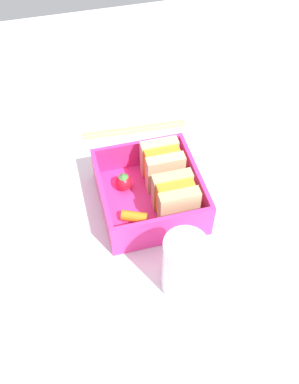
{
  "coord_description": "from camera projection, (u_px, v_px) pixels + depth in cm",
  "views": [
    {
      "loc": [
        38.35,
        -10.04,
        50.72
      ],
      "look_at": [
        0.0,
        0.0,
        2.7
      ],
      "focal_mm": 40.0,
      "sensor_mm": 36.0,
      "label": 1
    }
  ],
  "objects": [
    {
      "name": "ground_plane",
      "position": [
        150.0,
        207.0,
        0.65
      ],
      "size": [
        120.0,
        120.0,
        2.0
      ],
      "primitive_type": "cube",
      "color": "silver"
    },
    {
      "name": "bento_tray",
      "position": [
        150.0,
        201.0,
        0.64
      ],
      "size": [
        15.22,
        14.31,
        1.2
      ],
      "primitive_type": "cube",
      "color": "#EF3189",
      "rests_on": "ground_plane"
    },
    {
      "name": "bento_rim",
      "position": [
        150.0,
        188.0,
        0.62
      ],
      "size": [
        15.22,
        14.31,
        4.72
      ],
      "color": "#EF3189",
      "rests_on": "bento_tray"
    },
    {
      "name": "sandwich_left",
      "position": [
        162.0,
        165.0,
        0.64
      ],
      "size": [
        5.03,
        5.63,
        6.18
      ],
      "color": "#D7B387",
      "rests_on": "bento_tray"
    },
    {
      "name": "sandwich_center_left",
      "position": [
        175.0,
        199.0,
        0.59
      ],
      "size": [
        5.03,
        5.63,
        6.18
      ],
      "color": "tan",
      "rests_on": "bento_tray"
    },
    {
      "name": "strawberry_far_left",
      "position": [
        124.0,
        182.0,
        0.64
      ],
      "size": [
        2.48,
        2.48,
        3.08
      ],
      "color": "red",
      "rests_on": "bento_tray"
    },
    {
      "name": "carrot_stick_far_left",
      "position": [
        134.0,
        217.0,
        0.6
      ],
      "size": [
        2.81,
        3.9,
        1.49
      ],
      "primitive_type": "cylinder",
      "rotation": [
        1.57,
        0.0,
        2.73
      ],
      "color": "orange",
      "rests_on": "bento_tray"
    },
    {
      "name": "chopstick_pair",
      "position": [
        135.0,
        129.0,
        0.74
      ],
      "size": [
        2.74,
        18.26,
        0.7
      ],
      "color": "tan",
      "rests_on": "ground_plane"
    },
    {
      "name": "drinking_glass",
      "position": [
        184.0,
        266.0,
        0.52
      ],
      "size": [
        5.37,
        5.37,
        9.61
      ],
      "primitive_type": "cylinder",
      "color": "white",
      "rests_on": "ground_plane"
    },
    {
      "name": "folded_napkin",
      "position": [
        29.0,
        206.0,
        0.64
      ],
      "size": [
        14.0,
        12.88,
        0.4
      ],
      "primitive_type": "cube",
      "rotation": [
        0.0,
        0.0,
        -0.42
      ],
      "color": "silver",
      "rests_on": "ground_plane"
    }
  ]
}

